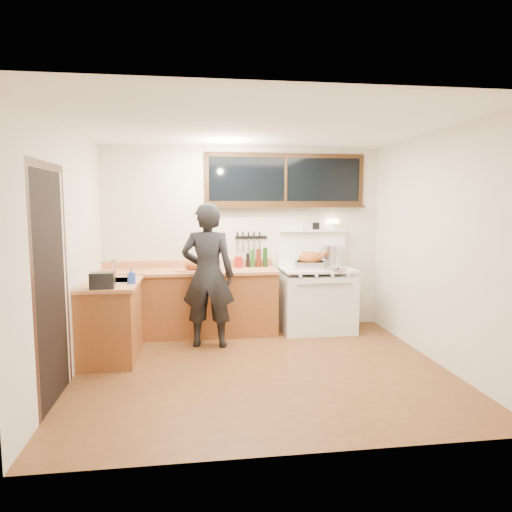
{
  "coord_description": "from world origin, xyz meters",
  "views": [
    {
      "loc": [
        -0.72,
        -4.79,
        1.8
      ],
      "look_at": [
        0.05,
        0.85,
        1.15
      ],
      "focal_mm": 32.0,
      "sensor_mm": 36.0,
      "label": 1
    }
  ],
  "objects": [
    {
      "name": "coffee_tin",
      "position": [
        -0.1,
        1.61,
        0.98
      ],
      "size": [
        0.11,
        0.09,
        0.16
      ],
      "color": "maroon",
      "rests_on": "counter_back"
    },
    {
      "name": "back_window",
      "position": [
        0.6,
        1.72,
        2.06
      ],
      "size": [
        2.32,
        0.13,
        0.77
      ],
      "color": "black",
      "rests_on": "room_shell"
    },
    {
      "name": "pot_lid",
      "position": [
        1.22,
        1.14,
        0.91
      ],
      "size": [
        0.28,
        0.28,
        0.04
      ],
      "color": "silver",
      "rests_on": "vintage_stove"
    },
    {
      "name": "counter_left",
      "position": [
        -1.7,
        0.62,
        0.45
      ],
      "size": [
        0.64,
        1.09,
        0.9
      ],
      "color": "brown",
      "rests_on": "ground"
    },
    {
      "name": "vintage_stove",
      "position": [
        1.0,
        1.41,
        0.47
      ],
      "size": [
        1.02,
        0.74,
        1.57
      ],
      "color": "white",
      "rests_on": "ground"
    },
    {
      "name": "knife_strip",
      "position": [
        0.08,
        1.73,
        1.31
      ],
      "size": [
        0.46,
        0.03,
        0.28
      ],
      "color": "black",
      "rests_on": "room_shell"
    },
    {
      "name": "roast_turkey",
      "position": [
        0.89,
        1.39,
        1.0
      ],
      "size": [
        0.47,
        0.4,
        0.24
      ],
      "color": "silver",
      "rests_on": "vintage_stove"
    },
    {
      "name": "stockpot",
      "position": [
        1.27,
        1.61,
        1.05
      ],
      "size": [
        0.38,
        0.38,
        0.3
      ],
      "color": "silver",
      "rests_on": "vintage_stove"
    },
    {
      "name": "man",
      "position": [
        -0.55,
        0.89,
        0.91
      ],
      "size": [
        0.73,
        0.54,
        1.82
      ],
      "color": "black",
      "rests_on": "ground"
    },
    {
      "name": "bottle_cluster",
      "position": [
        0.18,
        1.63,
        1.03
      ],
      "size": [
        0.31,
        0.07,
        0.28
      ],
      "color": "black",
      "rests_on": "counter_back"
    },
    {
      "name": "left_doorway",
      "position": [
        -1.99,
        -0.55,
        1.09
      ],
      "size": [
        0.02,
        1.04,
        2.17
      ],
      "color": "black",
      "rests_on": "ground"
    },
    {
      "name": "counter_back",
      "position": [
        -0.8,
        1.45,
        0.45
      ],
      "size": [
        2.44,
        0.64,
        1.0
      ],
      "color": "brown",
      "rests_on": "ground"
    },
    {
      "name": "saucepan",
      "position": [
        0.96,
        1.56,
        0.96
      ],
      "size": [
        0.18,
        0.29,
        0.12
      ],
      "color": "silver",
      "rests_on": "vintage_stove"
    },
    {
      "name": "ground_plane",
      "position": [
        0.0,
        0.0,
        -0.01
      ],
      "size": [
        4.0,
        3.5,
        0.02
      ],
      "primitive_type": "cube",
      "color": "#573117"
    },
    {
      "name": "sink_unit",
      "position": [
        -1.68,
        0.7,
        0.85
      ],
      "size": [
        0.5,
        0.45,
        0.37
      ],
      "color": "white",
      "rests_on": "counter_left"
    },
    {
      "name": "cutting_board",
      "position": [
        -0.74,
        1.35,
        0.95
      ],
      "size": [
        0.48,
        0.41,
        0.14
      ],
      "color": "#C37B4D",
      "rests_on": "counter_back"
    },
    {
      "name": "room_shell",
      "position": [
        0.0,
        0.0,
        1.65
      ],
      "size": [
        4.1,
        3.6,
        2.65
      ],
      "color": "beige",
      "rests_on": "ground"
    },
    {
      "name": "soap_bottle",
      "position": [
        -1.43,
        0.46,
        0.99
      ],
      "size": [
        0.1,
        0.1,
        0.18
      ],
      "color": "blue",
      "rests_on": "counter_left"
    },
    {
      "name": "toaster",
      "position": [
        -1.7,
        0.21,
        0.99
      ],
      "size": [
        0.26,
        0.18,
        0.17
      ],
      "color": "black",
      "rests_on": "counter_left"
    },
    {
      "name": "pitcher",
      "position": [
        -0.32,
        1.55,
        0.99
      ],
      "size": [
        0.1,
        0.1,
        0.18
      ],
      "color": "white",
      "rests_on": "counter_back"
    }
  ]
}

